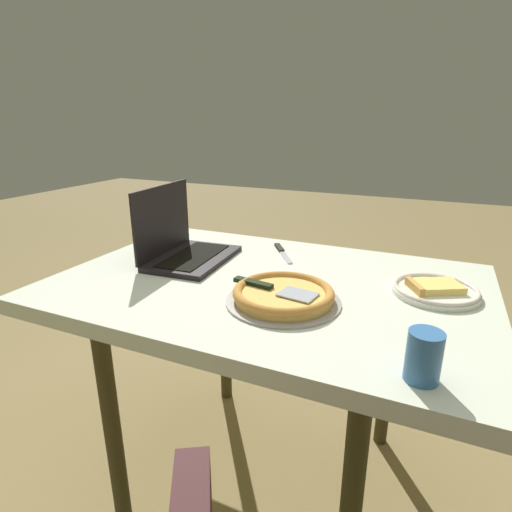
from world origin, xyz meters
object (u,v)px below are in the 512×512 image
Objects in this scene: pizza_tray at (283,295)px; drink_cup at (424,356)px; dining_table at (268,302)px; pizza_plate at (435,290)px; laptop at (183,244)px; table_knife at (282,251)px.

drink_cup reaches higher than pizza_tray.
drink_cup reaches higher than dining_table.
pizza_plate is 0.76× the size of pizza_tray.
dining_table is 3.65× the size of laptop.
dining_table is 4.11× the size of pizza_tray.
pizza_tray is (-0.45, 0.19, -0.04)m from laptop.
pizza_tray is (0.37, 0.23, 0.01)m from pizza_plate.
pizza_plate is at bearing 161.16° from table_knife.
laptop is 0.37m from table_knife.
table_knife is at bearing -68.80° from pizza_tray.
drink_cup reaches higher than pizza_plate.
laptop reaches higher than pizza_plate.
drink_cup is at bearing 153.26° from laptop.
pizza_plate is 0.44m from pizza_tray.
drink_cup is (-0.81, 0.41, -0.00)m from laptop.
drink_cup is (-0.46, 0.35, 0.12)m from dining_table.
dining_table is at bearing 11.69° from pizza_plate.
laptop is 1.49× the size of pizza_plate.
table_knife reaches higher than dining_table.
laptop is at bearing 2.65° from pizza_plate.
table_knife is 0.82m from drink_cup.
pizza_tray is 3.09× the size of drink_cup.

